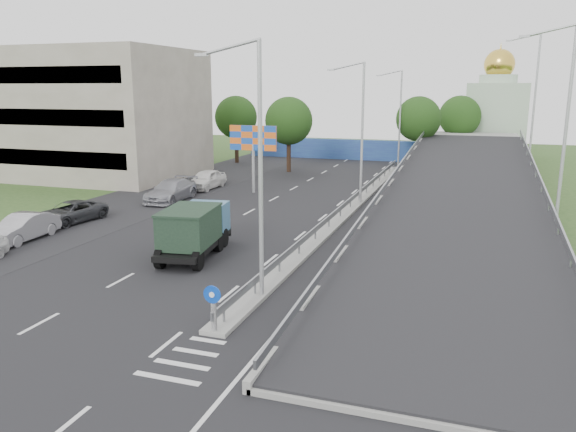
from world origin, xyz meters
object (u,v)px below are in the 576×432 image
at_px(parked_car_d, 171,191).
at_px(sign_bollard, 213,308).
at_px(lamp_post_far, 398,114).
at_px(billboard, 253,142).
at_px(lamp_post_near, 256,158).
at_px(church, 495,114).
at_px(parked_car_c, 71,212).
at_px(dump_truck, 195,228).
at_px(lamp_post_mid, 360,126).
at_px(parked_car_e, 206,179).
at_px(parked_car_b, 23,228).

bearing_deg(parked_car_d, sign_bollard, -57.86).
distance_m(lamp_post_far, billboard, 20.24).
height_order(lamp_post_near, billboard, lamp_post_near).
distance_m(church, parked_car_c, 52.67).
bearing_deg(dump_truck, lamp_post_far, 73.09).
bearing_deg(lamp_post_mid, dump_truck, -108.83).
bearing_deg(church, lamp_post_far, -125.24).
bearing_deg(billboard, parked_car_e, 174.36).
bearing_deg(billboard, dump_truck, -77.53).
distance_m(sign_bollard, parked_car_d, 24.76).
bearing_deg(parked_car_d, parked_car_b, -100.60).
relative_size(lamp_post_near, dump_truck, 1.62).
height_order(sign_bollard, parked_car_b, sign_bollard).
distance_m(lamp_post_mid, parked_car_d, 15.03).
bearing_deg(sign_bollard, dump_truck, 121.49).
bearing_deg(parked_car_c, parked_car_d, 81.05).
distance_m(lamp_post_far, parked_car_b, 39.61).
bearing_deg(sign_bollard, parked_car_b, 153.41).
bearing_deg(lamp_post_far, dump_truck, -98.44).
height_order(sign_bollard, lamp_post_near, lamp_post_near).
bearing_deg(parked_car_b, parked_car_e, 80.52).
bearing_deg(parked_car_d, lamp_post_far, 57.79).
xyz_separation_m(sign_bollard, lamp_post_mid, (0.11, 23.83, 4.77)).
distance_m(church, parked_car_b, 56.37).
relative_size(dump_truck, parked_car_e, 1.30).
xyz_separation_m(lamp_post_far, parked_car_d, (-13.81, -23.20, -5.00)).
relative_size(sign_bollard, lamp_post_far, 0.17).
distance_m(lamp_post_near, parked_car_c, 19.07).
relative_size(lamp_post_mid, lamp_post_far, 1.00).
bearing_deg(lamp_post_far, lamp_post_mid, -90.00).
distance_m(lamp_post_mid, parked_car_b, 23.05).
height_order(parked_car_b, parked_car_d, parked_car_d).
bearing_deg(parked_car_c, lamp_post_mid, 42.83).
xyz_separation_m(church, parked_car_d, (-23.70, -37.20, -4.50)).
xyz_separation_m(billboard, parked_car_e, (-4.56, 0.45, -3.37)).
bearing_deg(sign_bollard, parked_car_c, 142.63).
relative_size(sign_bollard, parked_car_e, 0.35).
bearing_deg(parked_car_b, lamp_post_far, 63.50).
distance_m(parked_car_b, parked_car_c, 4.48).
xyz_separation_m(lamp_post_near, dump_truck, (-5.26, 4.58, -4.35)).
bearing_deg(lamp_post_mid, parked_car_c, -144.80).
height_order(lamp_post_mid, parked_car_b, lamp_post_mid).
height_order(lamp_post_near, church, church).
relative_size(church, billboard, 2.51).
xyz_separation_m(sign_bollard, dump_truck, (-5.15, 8.40, 0.42)).
height_order(sign_bollard, parked_car_d, sign_bollard).
relative_size(dump_truck, parked_car_c, 1.28).
bearing_deg(church, sign_bollard, -99.81).
bearing_deg(sign_bollard, lamp_post_far, 89.86).
bearing_deg(dump_truck, lamp_post_near, -49.51).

